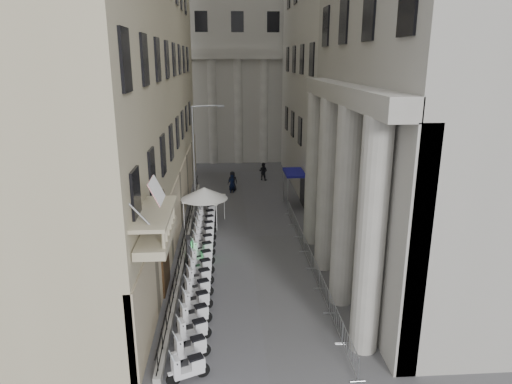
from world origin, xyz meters
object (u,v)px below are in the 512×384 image
at_px(pedestrian_a, 232,184).
at_px(security_tent, 201,192).
at_px(scooter_0, 189,381).
at_px(street_lamp, 197,147).
at_px(info_kiosk, 189,251).
at_px(pedestrian_b, 263,171).

bearing_deg(pedestrian_a, security_tent, 48.18).
xyz_separation_m(scooter_0, street_lamp, (-0.77, 22.40, 5.03)).
height_order(security_tent, info_kiosk, security_tent).
xyz_separation_m(security_tent, pedestrian_a, (2.43, 7.96, -1.53)).
bearing_deg(pedestrian_a, pedestrian_b, -151.82).
relative_size(security_tent, street_lamp, 0.42).
bearing_deg(security_tent, info_kiosk, -93.09).
relative_size(security_tent, pedestrian_a, 2.06).
bearing_deg(pedestrian_a, street_lamp, 26.65).
xyz_separation_m(scooter_0, pedestrian_a, (2.07, 25.97, 0.86)).
distance_m(info_kiosk, pedestrian_a, 15.73).
xyz_separation_m(security_tent, pedestrian_b, (5.72, 12.33, -1.47)).
relative_size(security_tent, pedestrian_b, 1.92).
relative_size(info_kiosk, pedestrian_b, 0.97).
bearing_deg(street_lamp, pedestrian_b, 37.75).
bearing_deg(info_kiosk, street_lamp, 79.68).
distance_m(scooter_0, security_tent, 18.18).
bearing_deg(street_lamp, pedestrian_a, 36.92).
height_order(scooter_0, security_tent, security_tent).
bearing_deg(security_tent, street_lamp, 95.41).
xyz_separation_m(scooter_0, security_tent, (-0.35, 18.02, 2.39)).
distance_m(scooter_0, street_lamp, 22.97).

